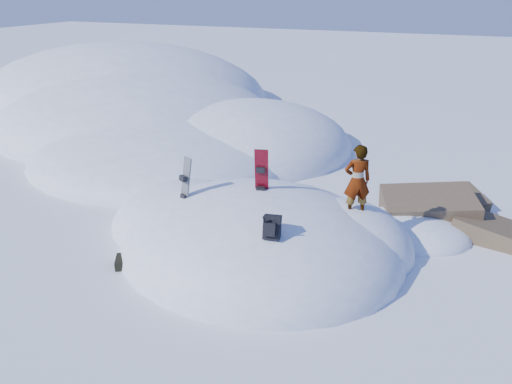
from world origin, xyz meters
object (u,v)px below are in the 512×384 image
at_px(backpack, 272,227).
at_px(snowboard_dark, 185,189).
at_px(snowboard_red, 261,181).
at_px(person, 357,181).

bearing_deg(backpack, snowboard_dark, 146.59).
relative_size(snowboard_dark, backpack, 2.74).
xyz_separation_m(snowboard_dark, backpack, (2.68, -1.09, 0.02)).
bearing_deg(snowboard_red, person, -5.61).
bearing_deg(backpack, snowboard_red, 107.19).
distance_m(snowboard_red, snowboard_dark, 1.86).
height_order(snowboard_red, snowboard_dark, snowboard_red).
distance_m(snowboard_red, person, 2.24).
distance_m(snowboard_dark, person, 4.08).
distance_m(backpack, person, 2.50).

